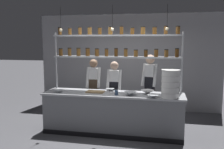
# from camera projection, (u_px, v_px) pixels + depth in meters

# --- Properties ---
(ground_plane) EXTENTS (40.00, 40.00, 0.00)m
(ground_plane) POSITION_uv_depth(u_px,v_px,m) (113.00, 133.00, 5.68)
(ground_plane) COLOR #4C4C51
(back_wall) EXTENTS (5.54, 0.12, 2.88)m
(back_wall) POSITION_uv_depth(u_px,v_px,m) (128.00, 62.00, 7.63)
(back_wall) COLOR #939399
(back_wall) RESTS_ON ground_plane
(prep_counter) EXTENTS (3.14, 0.76, 0.92)m
(prep_counter) POSITION_uv_depth(u_px,v_px,m) (113.00, 113.00, 5.62)
(prep_counter) COLOR gray
(prep_counter) RESTS_ON ground_plane
(spice_shelf_unit) EXTENTS (3.02, 0.28, 2.41)m
(spice_shelf_unit) POSITION_uv_depth(u_px,v_px,m) (116.00, 48.00, 5.75)
(spice_shelf_unit) COLOR #B7BABF
(spice_shelf_unit) RESTS_ON ground_plane
(chef_left) EXTENTS (0.38, 0.30, 1.62)m
(chef_left) POSITION_uv_depth(u_px,v_px,m) (94.00, 86.00, 6.36)
(chef_left) COLOR black
(chef_left) RESTS_ON ground_plane
(chef_center) EXTENTS (0.37, 0.29, 1.58)m
(chef_center) POSITION_uv_depth(u_px,v_px,m) (114.00, 89.00, 6.14)
(chef_center) COLOR black
(chef_center) RESTS_ON ground_plane
(chef_right) EXTENTS (0.40, 0.33, 1.75)m
(chef_right) POSITION_uv_depth(u_px,v_px,m) (150.00, 84.00, 6.16)
(chef_right) COLOR black
(chef_right) RESTS_ON ground_plane
(container_stack) EXTENTS (0.38, 0.38, 0.58)m
(container_stack) POSITION_uv_depth(u_px,v_px,m) (170.00, 84.00, 5.07)
(container_stack) COLOR white
(container_stack) RESTS_ON prep_counter
(cutting_board) EXTENTS (0.40, 0.26, 0.02)m
(cutting_board) POSITION_uv_depth(u_px,v_px,m) (95.00, 92.00, 5.66)
(cutting_board) COLOR #A88456
(cutting_board) RESTS_ON prep_counter
(prep_bowl_near_left) EXTENTS (0.30, 0.30, 0.08)m
(prep_bowl_near_left) POSITION_uv_depth(u_px,v_px,m) (148.00, 92.00, 5.48)
(prep_bowl_near_left) COLOR white
(prep_bowl_near_left) RESTS_ON prep_counter
(prep_bowl_center_front) EXTENTS (0.27, 0.27, 0.07)m
(prep_bowl_center_front) POSITION_uv_depth(u_px,v_px,m) (130.00, 93.00, 5.35)
(prep_bowl_center_front) COLOR silver
(prep_bowl_center_front) RESTS_ON prep_counter
(prep_bowl_center_back) EXTENTS (0.20, 0.20, 0.05)m
(prep_bowl_center_back) POSITION_uv_depth(u_px,v_px,m) (110.00, 90.00, 5.83)
(prep_bowl_center_back) COLOR silver
(prep_bowl_center_back) RESTS_ON prep_counter
(prep_bowl_near_right) EXTENTS (0.20, 0.20, 0.06)m
(prep_bowl_near_right) POSITION_uv_depth(u_px,v_px,m) (60.00, 91.00, 5.65)
(prep_bowl_near_right) COLOR silver
(prep_bowl_near_right) RESTS_ON prep_counter
(prep_bowl_far_left) EXTENTS (0.25, 0.25, 0.07)m
(prep_bowl_far_left) POSITION_uv_depth(u_px,v_px,m) (153.00, 96.00, 5.10)
(prep_bowl_far_left) COLOR #B2B7BC
(prep_bowl_far_left) RESTS_ON prep_counter
(serving_cup_front) EXTENTS (0.07, 0.07, 0.10)m
(serving_cup_front) POSITION_uv_depth(u_px,v_px,m) (116.00, 93.00, 5.37)
(serving_cup_front) COLOR #334C70
(serving_cup_front) RESTS_ON prep_counter
(pendant_light_row) EXTENTS (2.41, 0.07, 0.54)m
(pendant_light_row) POSITION_uv_depth(u_px,v_px,m) (112.00, 29.00, 5.38)
(pendant_light_row) COLOR black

